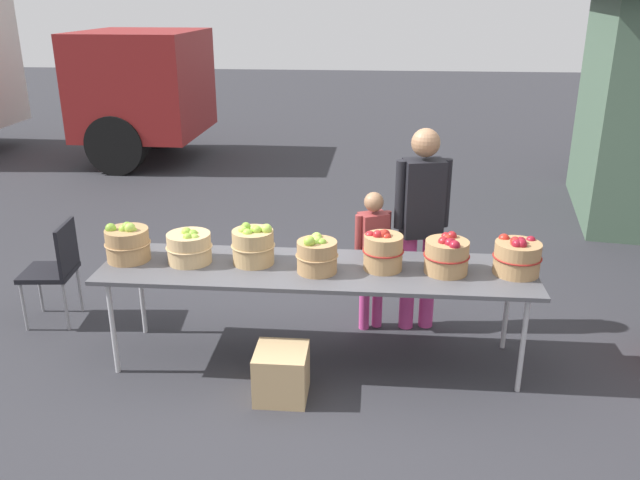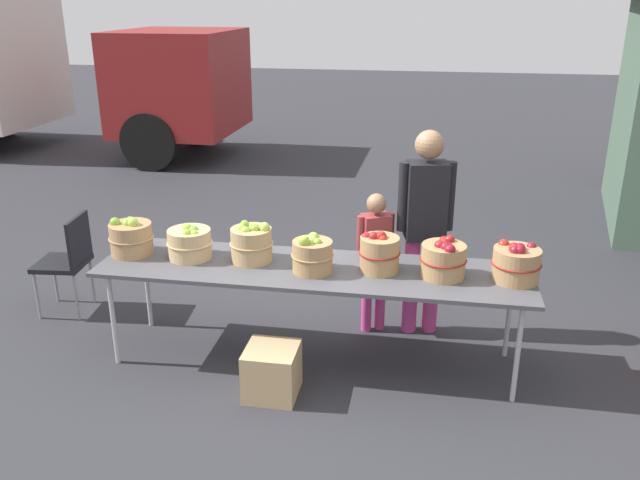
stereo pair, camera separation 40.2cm
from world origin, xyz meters
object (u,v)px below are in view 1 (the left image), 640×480
market_table (316,272)px  apple_basket_green_3 (317,255)px  apple_basket_red_0 (383,250)px  child_customer (372,250)px  apple_basket_red_1 (447,255)px  apple_basket_red_2 (517,257)px  vendor_adult (422,215)px  apple_basket_green_0 (128,243)px  folding_chair (56,265)px  produce_crate (281,373)px  apple_basket_green_2 (253,245)px  apple_basket_green_1 (189,247)px

market_table → apple_basket_green_3: (0.01, -0.07, 0.16)m
apple_basket_red_0 → child_customer: size_ratio=0.26×
apple_basket_red_1 → child_customer: bearing=133.1°
apple_basket_red_1 → apple_basket_red_2: (0.49, 0.02, -0.00)m
market_table → apple_basket_red_0: size_ratio=10.37×
apple_basket_red_2 → vendor_adult: size_ratio=0.20×
apple_basket_green_0 → vendor_adult: 2.24m
apple_basket_green_3 → vendor_adult: 1.02m
apple_basket_green_3 → folding_chair: 2.28m
apple_basket_red_2 → apple_basket_red_0: bearing=179.9°
apple_basket_green_3 → apple_basket_green_0: bearing=176.0°
apple_basket_green_3 → child_customer: 0.75m
apple_basket_green_0 → folding_chair: (-0.80, 0.41, -0.37)m
apple_basket_green_0 → apple_basket_red_2: (2.79, -0.01, -0.01)m
vendor_adult → produce_crate: 1.67m
apple_basket_red_2 → folding_chair: bearing=173.3°
produce_crate → apple_basket_green_2: bearing=116.1°
apple_basket_green_1 → apple_basket_red_0: (1.40, -0.01, 0.03)m
apple_basket_red_0 → produce_crate: (-0.66, -0.52, -0.71)m
apple_basket_red_0 → market_table: bearing=-177.3°
apple_basket_green_0 → vendor_adult: size_ratio=0.20×
apple_basket_red_0 → produce_crate: bearing=-141.7°
apple_basket_red_2 → produce_crate: bearing=-161.9°
produce_crate → apple_basket_red_2: bearing=18.1°
apple_basket_green_1 → apple_basket_green_2: apple_basket_green_2 is taller
apple_basket_red_0 → apple_basket_red_2: (0.93, -0.00, -0.01)m
apple_basket_red_0 → apple_basket_red_1: bearing=-3.0°
apple_basket_green_2 → folding_chair: size_ratio=0.37×
apple_basket_green_0 → folding_chair: size_ratio=0.39×
apple_basket_red_1 → produce_crate: (-1.11, -0.50, -0.70)m
apple_basket_green_2 → folding_chair: (-1.72, 0.39, -0.38)m
apple_basket_red_0 → vendor_adult: vendor_adult is taller
apple_basket_green_0 → folding_chair: apple_basket_green_0 is taller
apple_basket_red_2 → folding_chair: size_ratio=0.39×
apple_basket_red_0 → apple_basket_red_1: 0.45m
apple_basket_green_3 → apple_basket_red_2: (1.39, 0.09, 0.00)m
apple_basket_red_1 → apple_basket_red_0: bearing=177.0°
apple_basket_green_1 → folding_chair: size_ratio=0.39×
market_table → apple_basket_red_0: bearing=2.7°
apple_basket_red_0 → apple_basket_red_1: (0.44, -0.02, -0.01)m
apple_basket_red_2 → child_customer: 1.15m
apple_basket_green_1 → produce_crate: apple_basket_green_1 is taller
apple_basket_green_3 → produce_crate: apple_basket_green_3 is taller
market_table → apple_basket_green_3: bearing=-81.8°
apple_basket_green_1 → vendor_adult: size_ratio=0.20×
apple_basket_green_0 → apple_basket_green_2: apple_basket_green_2 is taller
market_table → vendor_adult: bearing=38.0°
apple_basket_green_1 → apple_basket_green_2: size_ratio=1.06×
apple_basket_green_1 → folding_chair: 1.37m
apple_basket_red_1 → market_table: bearing=179.9°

